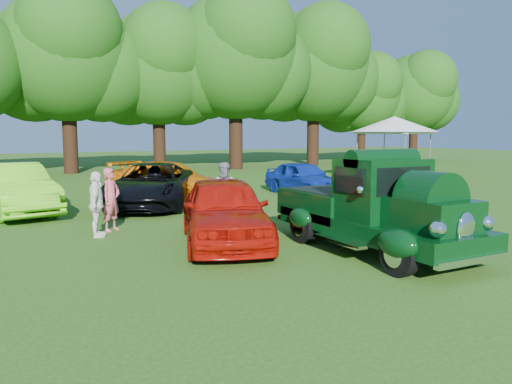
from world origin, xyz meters
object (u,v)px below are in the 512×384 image
hero_pickup (374,211)px  spectator_white (97,204)px  spectator_pink (111,199)px  back_car_green (379,174)px  back_car_black (152,185)px  back_car_orange (169,180)px  red_convertible (224,211)px  canopy_tent (394,125)px  spectator_grey (226,191)px  back_car_lime (14,189)px  back_car_blue (303,178)px

hero_pickup → spectator_white: hero_pickup is taller
hero_pickup → spectator_pink: bearing=132.6°
spectator_pink → back_car_green: bearing=-22.3°
back_car_black → back_car_orange: 2.07m
red_convertible → canopy_tent: (14.87, 10.26, 2.23)m
spectator_pink → spectator_grey: size_ratio=0.98×
spectator_white → back_car_black: bearing=-14.8°
back_car_black → spectator_grey: spectator_grey is taller
spectator_white → canopy_tent: size_ratio=0.28×
hero_pickup → back_car_green: hero_pickup is taller
red_convertible → back_car_lime: bearing=139.2°
hero_pickup → back_car_orange: size_ratio=1.05×
back_car_lime → back_car_blue: bearing=-9.9°
back_car_blue → back_car_green: (4.07, -0.14, 0.03)m
hero_pickup → back_car_black: hero_pickup is taller
spectator_grey → back_car_blue: bearing=72.3°
back_car_blue → spectator_pink: 9.84m
hero_pickup → back_car_blue: hero_pickup is taller
back_car_green → hero_pickup: bearing=-140.4°
back_car_black → back_car_green: size_ratio=1.25×
spectator_white → spectator_grey: bearing=-60.7°
red_convertible → back_car_green: red_convertible is taller
red_convertible → spectator_white: (-2.48, 2.20, 0.03)m
canopy_tent → back_car_blue: bearing=-158.6°
hero_pickup → back_car_black: size_ratio=0.96×
back_car_lime → back_car_blue: back_car_lime is taller
back_car_orange → canopy_tent: (13.50, 1.96, 2.29)m
hero_pickup → spectator_grey: hero_pickup is taller
red_convertible → back_car_blue: size_ratio=1.14×
back_car_black → spectator_grey: size_ratio=3.20×
back_car_orange → back_car_green: back_car_orange is taller
back_car_lime → spectator_white: spectator_white is taller
back_car_blue → back_car_green: size_ratio=0.93×
spectator_pink → red_convertible: bearing=-95.0°
red_convertible → back_car_blue: 9.90m
back_car_orange → back_car_blue: 5.62m
back_car_black → canopy_tent: size_ratio=0.95×
spectator_white → back_car_orange: bearing=-15.5°
hero_pickup → back_car_green: size_ratio=1.19×
red_convertible → back_car_green: size_ratio=1.05×
back_car_lime → back_car_black: size_ratio=0.90×
back_car_lime → back_car_blue: size_ratio=1.21×
red_convertible → canopy_tent: canopy_tent is taller
back_car_lime → back_car_blue: 11.03m
spectator_pink → spectator_grey: 3.43m
back_car_black → back_car_orange: (1.16, 1.72, -0.04)m
back_car_orange → spectator_grey: (0.07, -5.23, 0.13)m
back_car_lime → back_car_orange: size_ratio=0.99×
back_car_blue → canopy_tent: (8.00, 3.14, 2.32)m
spectator_white → back_car_lime: bearing=36.2°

